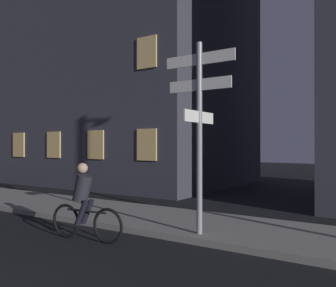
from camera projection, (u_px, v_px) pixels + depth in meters
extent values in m
cube|color=gray|center=(190.00, 224.00, 8.76)|extent=(40.00, 2.72, 0.14)
cylinder|color=gray|center=(199.00, 138.00, 7.50)|extent=(0.12, 0.12, 3.98)
cube|color=white|center=(199.00, 59.00, 7.51)|extent=(1.61, 0.03, 0.24)
cube|color=white|center=(199.00, 85.00, 7.51)|extent=(1.45, 0.03, 0.24)
cube|color=white|center=(199.00, 117.00, 7.50)|extent=(0.03, 1.21, 0.24)
torus|color=black|center=(108.00, 226.00, 7.23)|extent=(0.72, 0.15, 0.72)
torus|color=black|center=(66.00, 221.00, 7.73)|extent=(0.72, 0.15, 0.72)
cylinder|color=black|center=(86.00, 211.00, 7.48)|extent=(1.00, 0.16, 0.04)
cylinder|color=#26262D|center=(82.00, 188.00, 7.53)|extent=(0.49, 0.37, 0.61)
sphere|color=tan|center=(82.00, 168.00, 7.53)|extent=(0.22, 0.22, 0.22)
cylinder|color=black|center=(87.00, 212.00, 7.58)|extent=(0.35, 0.16, 0.55)
cylinder|color=black|center=(81.00, 213.00, 7.42)|extent=(0.35, 0.16, 0.55)
cube|color=#F2C672|center=(19.00, 145.00, 18.05)|extent=(0.90, 0.06, 1.20)
cube|color=#F2C672|center=(54.00, 145.00, 16.56)|extent=(0.90, 0.06, 1.20)
cube|color=#F2C672|center=(96.00, 145.00, 15.07)|extent=(0.90, 0.06, 1.20)
cube|color=#F2C672|center=(147.00, 145.00, 13.58)|extent=(0.90, 0.06, 1.20)
cube|color=#F2C672|center=(147.00, 52.00, 13.59)|extent=(0.90, 0.06, 1.20)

